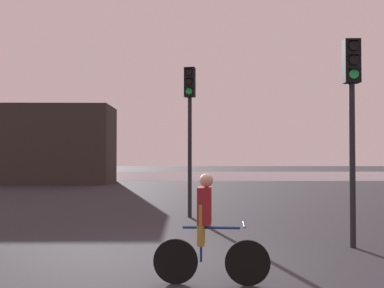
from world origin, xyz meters
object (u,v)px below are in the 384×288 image
distant_building (45,145)px  traffic_light_center (190,113)px  cyclist (207,228)px  traffic_light_near_right (352,102)px

distant_building → traffic_light_center: 17.92m
distant_building → traffic_light_center: bearing=-58.3°
cyclist → traffic_light_near_right: bearing=133.4°
traffic_light_near_right → cyclist: bearing=39.8°
traffic_light_near_right → cyclist: traffic_light_near_right is taller
distant_building → traffic_light_near_right: distant_building is taller
distant_building → traffic_light_near_right: bearing=-56.8°
distant_building → cyclist: bearing=-66.3°
traffic_light_near_right → traffic_light_center: 5.35m
distant_building → cyclist: (9.61, -21.88, -1.71)m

